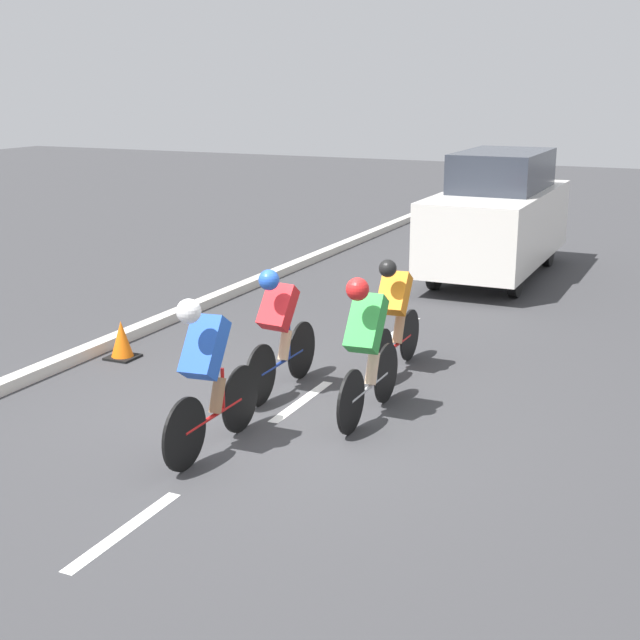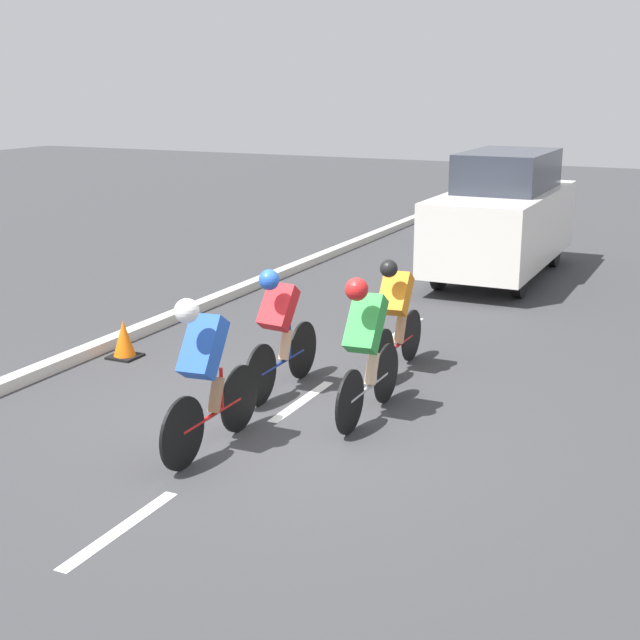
% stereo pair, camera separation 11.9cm
% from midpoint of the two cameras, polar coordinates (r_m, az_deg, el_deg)
% --- Properties ---
extents(ground_plane, '(60.00, 60.00, 0.00)m').
position_cam_midpoint_polar(ground_plane, '(9.38, -2.96, -6.25)').
color(ground_plane, '#38383A').
extents(lane_stripe_near, '(0.12, 1.40, 0.01)m').
position_cam_midpoint_polar(lane_stripe_near, '(7.34, -12.85, -12.98)').
color(lane_stripe_near, white).
rests_on(lane_stripe_near, ground).
extents(lane_stripe_mid, '(0.12, 1.40, 0.01)m').
position_cam_midpoint_polar(lane_stripe_mid, '(9.83, -1.50, -5.20)').
color(lane_stripe_mid, white).
rests_on(lane_stripe_mid, ground).
extents(lane_stripe_far, '(0.12, 1.40, 0.01)m').
position_cam_midpoint_polar(lane_stripe_far, '(12.64, 4.90, -0.60)').
color(lane_stripe_far, white).
rests_on(lane_stripe_far, ground).
extents(curb, '(0.20, 26.42, 0.14)m').
position_cam_midpoint_polar(curb, '(11.51, -15.98, -2.38)').
color(curb, beige).
rests_on(curb, ground).
extents(cyclist_blue, '(0.35, 1.69, 1.55)m').
position_cam_midpoint_polar(cyclist_blue, '(8.32, -7.66, -3.23)').
color(cyclist_blue, black).
rests_on(cyclist_blue, ground).
extents(cyclist_red, '(0.34, 1.70, 1.47)m').
position_cam_midpoint_polar(cyclist_red, '(9.86, -3.00, -0.47)').
color(cyclist_red, black).
rests_on(cyclist_red, ground).
extents(cyclist_orange, '(0.33, 1.62, 1.43)m').
position_cam_midpoint_polar(cyclist_orange, '(10.58, 4.48, 0.47)').
color(cyclist_orange, black).
rests_on(cyclist_orange, ground).
extents(cyclist_green, '(0.34, 1.65, 1.55)m').
position_cam_midpoint_polar(cyclist_green, '(9.06, 2.61, -1.49)').
color(cyclist_green, black).
rests_on(cyclist_green, ground).
extents(support_car, '(1.70, 4.46, 2.21)m').
position_cam_midpoint_polar(support_car, '(16.13, 11.11, 6.59)').
color(support_car, black).
rests_on(support_car, ground).
extents(traffic_cone, '(0.36, 0.36, 0.49)m').
position_cam_midpoint_polar(traffic_cone, '(11.52, -12.87, -1.29)').
color(traffic_cone, black).
rests_on(traffic_cone, ground).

